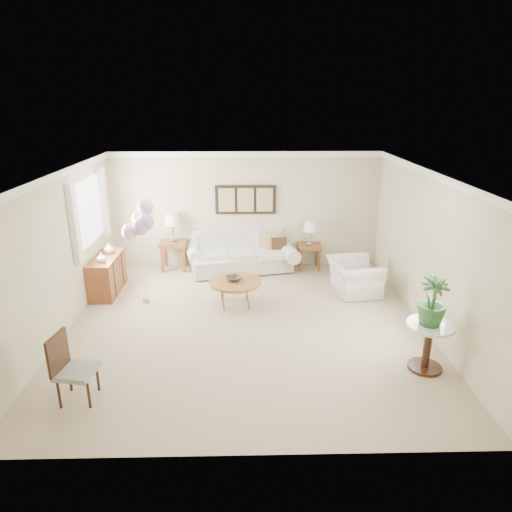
% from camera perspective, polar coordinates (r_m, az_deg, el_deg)
% --- Properties ---
extents(ground_plane, '(6.00, 6.00, 0.00)m').
position_cam_1_polar(ground_plane, '(7.89, -1.17, -8.67)').
color(ground_plane, tan).
extents(room_shell, '(6.04, 6.04, 2.60)m').
position_cam_1_polar(room_shell, '(7.37, -2.11, 2.92)').
color(room_shell, beige).
rests_on(room_shell, ground).
extents(wall_art_triptych, '(1.35, 0.06, 0.65)m').
position_cam_1_polar(wall_art_triptych, '(10.17, -1.30, 7.05)').
color(wall_art_triptych, black).
rests_on(wall_art_triptych, ground).
extents(sofa, '(2.59, 1.35, 0.89)m').
position_cam_1_polar(sofa, '(10.19, -1.82, 0.06)').
color(sofa, silver).
rests_on(sofa, ground).
extents(end_table_left, '(0.60, 0.55, 0.66)m').
position_cam_1_polar(end_table_left, '(10.38, -10.23, 1.28)').
color(end_table_left, brown).
rests_on(end_table_left, ground).
extents(end_table_right, '(0.52, 0.47, 0.56)m').
position_cam_1_polar(end_table_right, '(10.34, 6.69, 0.93)').
color(end_table_right, brown).
rests_on(end_table_right, ground).
extents(lamp_left, '(0.36, 0.36, 0.63)m').
position_cam_1_polar(lamp_left, '(10.22, -10.42, 4.43)').
color(lamp_left, gray).
rests_on(lamp_left, end_table_left).
extents(lamp_right, '(0.30, 0.30, 0.53)m').
position_cam_1_polar(lamp_right, '(10.20, 6.80, 3.60)').
color(lamp_right, gray).
rests_on(lamp_right, end_table_right).
extents(coffee_table, '(0.97, 0.97, 0.49)m').
position_cam_1_polar(coffee_table, '(8.46, -2.62, -3.34)').
color(coffee_table, '#9C6826').
rests_on(coffee_table, ground).
extents(decor_bowl, '(0.38, 0.38, 0.07)m').
position_cam_1_polar(decor_bowl, '(8.44, -2.82, -2.84)').
color(decor_bowl, '#2E2723').
rests_on(decor_bowl, coffee_table).
extents(armchair, '(1.00, 1.12, 0.66)m').
position_cam_1_polar(armchair, '(9.25, 12.15, -2.54)').
color(armchair, silver).
rests_on(armchair, ground).
extents(side_table, '(0.66, 0.66, 0.71)m').
position_cam_1_polar(side_table, '(6.93, 20.80, -9.25)').
color(side_table, silver).
rests_on(side_table, ground).
extents(potted_plant, '(0.42, 0.42, 0.71)m').
position_cam_1_polar(potted_plant, '(6.69, 21.21, -5.26)').
color(potted_plant, '#1B5021').
rests_on(potted_plant, side_table).
extents(accent_chair, '(0.53, 0.53, 0.94)m').
position_cam_1_polar(accent_chair, '(6.36, -22.18, -12.64)').
color(accent_chair, gray).
rests_on(accent_chair, ground).
extents(credenza, '(0.46, 1.20, 0.74)m').
position_cam_1_polar(credenza, '(9.51, -18.10, -2.22)').
color(credenza, brown).
rests_on(credenza, ground).
extents(vase_white, '(0.21, 0.21, 0.18)m').
position_cam_1_polar(vase_white, '(9.09, -18.78, -0.18)').
color(vase_white, white).
rests_on(vase_white, credenza).
extents(vase_sage, '(0.22, 0.22, 0.21)m').
position_cam_1_polar(vase_sage, '(9.56, -17.91, 0.92)').
color(vase_sage, beige).
rests_on(vase_sage, credenza).
extents(balloon_cluster, '(0.59, 0.52, 2.00)m').
position_cam_1_polar(balloon_cluster, '(8.44, -14.28, 4.17)').
color(balloon_cluster, gray).
rests_on(balloon_cluster, ground).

